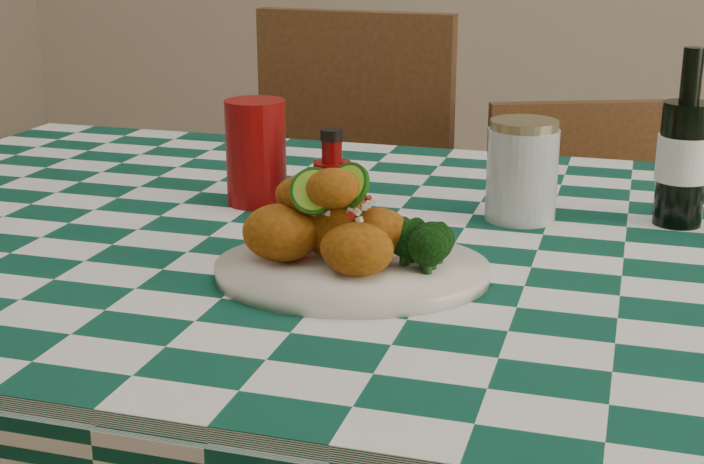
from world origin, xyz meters
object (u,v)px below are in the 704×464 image
(fried_chicken_pile, at_px, (336,216))
(wooden_chair_left, at_px, (321,255))
(red_tumbler, at_px, (256,152))
(beer_bottle, at_px, (685,138))
(plate, at_px, (352,271))
(mason_jar, at_px, (522,170))
(ketchup_bottle, at_px, (332,172))
(wooden_chair_right, at_px, (591,317))

(fried_chicken_pile, xyz_separation_m, wooden_chair_left, (-0.31, 0.87, -0.36))
(red_tumbler, bearing_deg, beer_bottle, 6.48)
(plate, height_order, red_tumbler, red_tumbler)
(red_tumbler, relative_size, mason_jar, 1.09)
(red_tumbler, relative_size, wooden_chair_left, 0.15)
(fried_chicken_pile, xyz_separation_m, beer_bottle, (0.37, 0.32, 0.04))
(fried_chicken_pile, relative_size, ketchup_bottle, 1.43)
(plate, xyz_separation_m, wooden_chair_right, (0.24, 0.90, -0.39))
(fried_chicken_pile, distance_m, wooden_chair_left, 0.99)
(fried_chicken_pile, xyz_separation_m, wooden_chair_right, (0.26, 0.90, -0.45))
(red_tumbler, relative_size, wooden_chair_right, 0.18)
(red_tumbler, distance_m, beer_bottle, 0.58)
(beer_bottle, bearing_deg, wooden_chair_left, 141.32)
(plate, xyz_separation_m, fried_chicken_pile, (-0.02, 0.00, 0.06))
(ketchup_bottle, distance_m, wooden_chair_right, 0.86)
(plate, distance_m, wooden_chair_right, 1.01)
(fried_chicken_pile, bearing_deg, mason_jar, 59.22)
(fried_chicken_pile, height_order, wooden_chair_right, fried_chicken_pile)
(wooden_chair_left, bearing_deg, plate, -65.59)
(mason_jar, relative_size, wooden_chair_left, 0.14)
(ketchup_bottle, relative_size, mason_jar, 0.87)
(wooden_chair_right, bearing_deg, fried_chicken_pile, -127.88)
(wooden_chair_left, relative_size, wooden_chair_right, 1.21)
(wooden_chair_right, bearing_deg, beer_bottle, -100.41)
(red_tumbler, bearing_deg, mason_jar, 4.31)
(mason_jar, distance_m, wooden_chair_left, 0.84)
(plate, relative_size, mason_jar, 2.29)
(plate, distance_m, mason_jar, 0.33)
(fried_chicken_pile, relative_size, red_tumbler, 1.14)
(mason_jar, bearing_deg, red_tumbler, -175.69)
(fried_chicken_pile, relative_size, wooden_chair_right, 0.21)
(plate, xyz_separation_m, red_tumbler, (-0.22, 0.26, 0.07))
(beer_bottle, height_order, wooden_chair_left, beer_bottle)
(mason_jar, xyz_separation_m, beer_bottle, (0.20, 0.04, 0.05))
(plate, bearing_deg, beer_bottle, 42.26)
(ketchup_bottle, bearing_deg, wooden_chair_left, 109.84)
(mason_jar, relative_size, beer_bottle, 0.58)
(mason_jar, bearing_deg, beer_bottle, 10.39)
(wooden_chair_left, distance_m, wooden_chair_right, 0.57)
(red_tumbler, xyz_separation_m, ketchup_bottle, (0.12, -0.02, -0.02))
(plate, height_order, beer_bottle, beer_bottle)
(plate, bearing_deg, fried_chicken_pile, 180.00)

